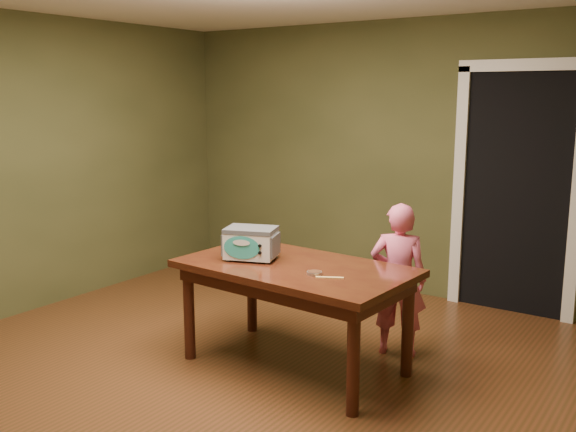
{
  "coord_description": "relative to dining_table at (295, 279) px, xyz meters",
  "views": [
    {
      "loc": [
        2.76,
        -3.17,
        1.92
      ],
      "look_at": [
        -0.08,
        1.0,
        0.95
      ],
      "focal_mm": 40.0,
      "sensor_mm": 36.0,
      "label": 1
    }
  ],
  "objects": [
    {
      "name": "doorway",
      "position": [
        0.92,
        2.37,
        0.41
      ],
      "size": [
        1.1,
        0.66,
        2.25
      ],
      "color": "black",
      "rests_on": "ground"
    },
    {
      "name": "dining_table",
      "position": [
        0.0,
        0.0,
        0.0
      ],
      "size": [
        1.65,
        0.99,
        0.75
      ],
      "rotation": [
        0.0,
        0.0,
        -0.06
      ],
      "color": "#38140C",
      "rests_on": "floor"
    },
    {
      "name": "spatula",
      "position": [
        0.37,
        -0.15,
        0.1
      ],
      "size": [
        0.17,
        0.11,
        0.01
      ],
      "primitive_type": "cube",
      "rotation": [
        0.0,
        0.0,
        0.49
      ],
      "color": "#F9C56C",
      "rests_on": "dining_table"
    },
    {
      "name": "room_shell",
      "position": [
        -0.38,
        -0.41,
        1.06
      ],
      "size": [
        4.52,
        5.02,
        2.61
      ],
      "color": "brown",
      "rests_on": "ground"
    },
    {
      "name": "toy_oven",
      "position": [
        -0.34,
        -0.05,
        0.23
      ],
      "size": [
        0.43,
        0.36,
        0.23
      ],
      "rotation": [
        0.0,
        0.0,
        0.35
      ],
      "color": "#4C4F54",
      "rests_on": "dining_table"
    },
    {
      "name": "child",
      "position": [
        0.49,
        0.63,
        -0.08
      ],
      "size": [
        0.48,
        0.39,
        1.14
      ],
      "primitive_type": "imported",
      "rotation": [
        0.0,
        0.0,
        3.47
      ],
      "color": "#F1638B",
      "rests_on": "floor"
    },
    {
      "name": "floor",
      "position": [
        -0.38,
        -0.41,
        -0.65
      ],
      "size": [
        5.0,
        5.0,
        0.0
      ],
      "primitive_type": "plane",
      "color": "brown",
      "rests_on": "ground"
    },
    {
      "name": "baking_pan",
      "position": [
        0.24,
        -0.13,
        0.11
      ],
      "size": [
        0.1,
        0.1,
        0.02
      ],
      "color": "silver",
      "rests_on": "dining_table"
    }
  ]
}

